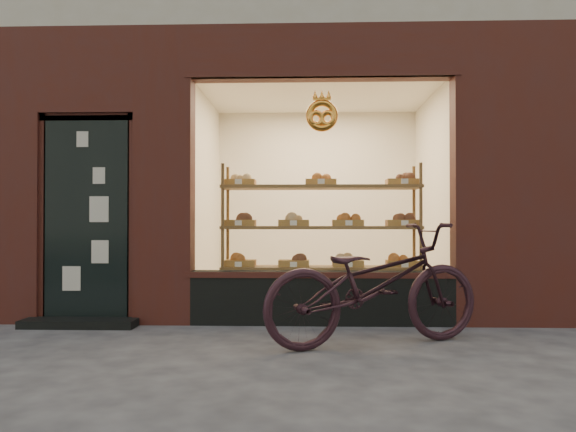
{
  "coord_description": "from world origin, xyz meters",
  "views": [
    {
      "loc": [
        0.3,
        -3.71,
        1.05
      ],
      "look_at": [
        0.1,
        2.0,
        1.12
      ],
      "focal_mm": 35.0,
      "sensor_mm": 36.0,
      "label": 1
    }
  ],
  "objects": [
    {
      "name": "display_shelf",
      "position": [
        0.45,
        2.55,
        0.84
      ],
      "size": [
        2.2,
        0.45,
        1.7
      ],
      "color": "brown",
      "rests_on": "ground"
    },
    {
      "name": "ground",
      "position": [
        0.0,
        0.0,
        0.0
      ],
      "size": [
        90.0,
        90.0,
        0.0
      ],
      "primitive_type": "plane",
      "color": "#353537"
    },
    {
      "name": "bicycle",
      "position": [
        0.88,
        1.14,
        0.53
      ],
      "size": [
        2.12,
        1.37,
        1.05
      ],
      "primitive_type": "imported",
      "rotation": [
        0.0,
        0.0,
        1.94
      ],
      "color": "black",
      "rests_on": "ground"
    }
  ]
}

